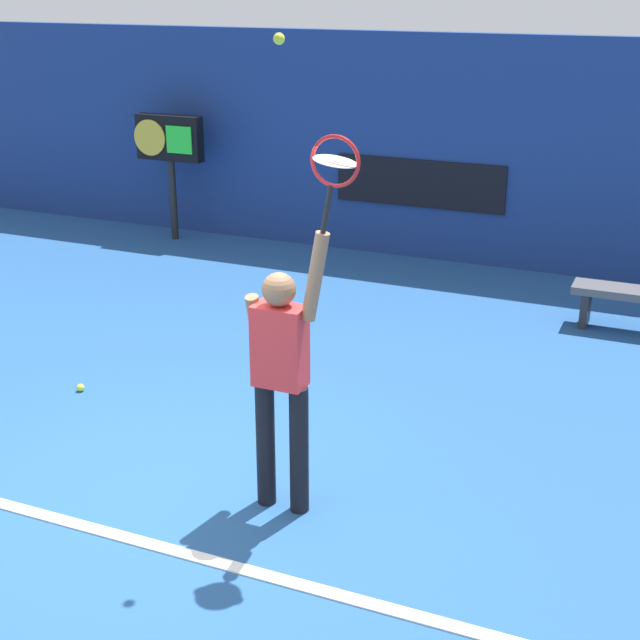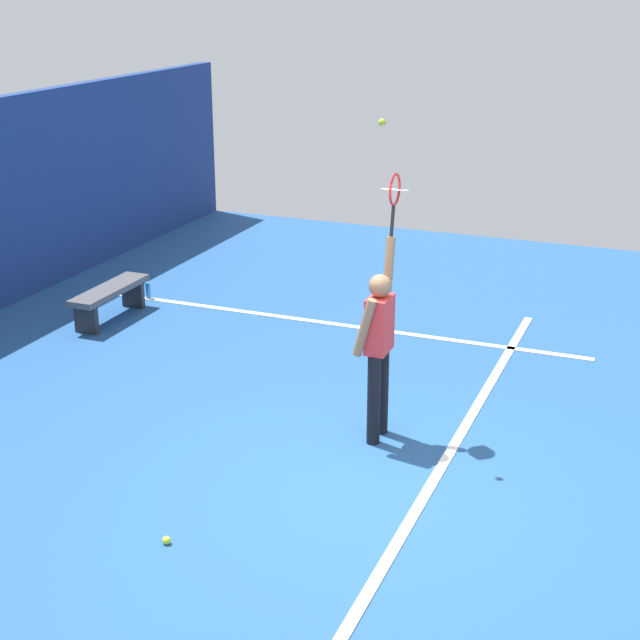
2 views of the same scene
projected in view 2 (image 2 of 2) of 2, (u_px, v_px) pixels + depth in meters
name	position (u px, v px, depth m)	size (l,w,h in m)	color
ground_plane	(371.00, 486.00, 8.63)	(18.00, 18.00, 0.00)	#23518C
court_baseline	(425.00, 496.00, 8.45)	(10.00, 0.10, 0.01)	white
court_sideline	(322.00, 322.00, 12.66)	(0.10, 7.00, 0.01)	white
tennis_player	(379.00, 342.00, 9.19)	(0.59, 0.31, 1.99)	black
tennis_racket	(395.00, 193.00, 9.04)	(0.36, 0.27, 0.62)	black
tennis_ball	(382.00, 122.00, 8.50)	(0.07, 0.07, 0.07)	#CCE033
court_bench	(110.00, 295.00, 12.68)	(1.40, 0.36, 0.45)	#4C4C51
water_bottle	(148.00, 291.00, 13.56)	(0.07, 0.07, 0.24)	#338CD8
spare_ball	(167.00, 540.00, 7.74)	(0.07, 0.07, 0.07)	#CCE033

